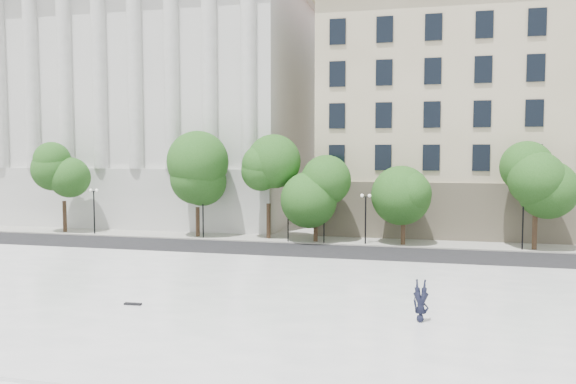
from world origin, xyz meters
name	(u,v)px	position (x,y,z in m)	size (l,w,h in m)	color
ground	(166,321)	(0.00, 0.00, 0.00)	(160.00, 160.00, 0.00)	#B9B7AF
plaza	(192,299)	(0.00, 3.00, 0.23)	(44.00, 22.00, 0.45)	white
street	(269,251)	(0.00, 18.00, 0.01)	(60.00, 8.00, 0.02)	black
far_sidewalk	(287,239)	(0.00, 24.00, 0.06)	(60.00, 4.00, 0.12)	#ABA99E
building_west	(174,106)	(-17.00, 38.57, 12.89)	(31.50, 27.65, 25.60)	silver
building_east	(509,117)	(20.00, 38.91, 11.14)	(36.00, 26.15, 23.00)	beige
traffic_light_west	(288,199)	(0.46, 22.30, 3.66)	(0.75, 1.68, 4.16)	black
traffic_light_east	(324,199)	(3.49, 22.30, 3.76)	(0.44, 1.89, 4.26)	black
person_lying	(421,316)	(11.17, 0.97, 0.70)	(0.65, 0.43, 1.79)	black
skateboard	(133,304)	(-1.96, 0.62, 0.49)	(0.83, 0.21, 0.09)	black
street_trees	(287,179)	(0.14, 23.12, 5.27)	(44.96, 4.77, 7.82)	#382619
lamp_posts	(286,207)	(0.17, 22.60, 2.95)	(37.45, 0.28, 4.32)	black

